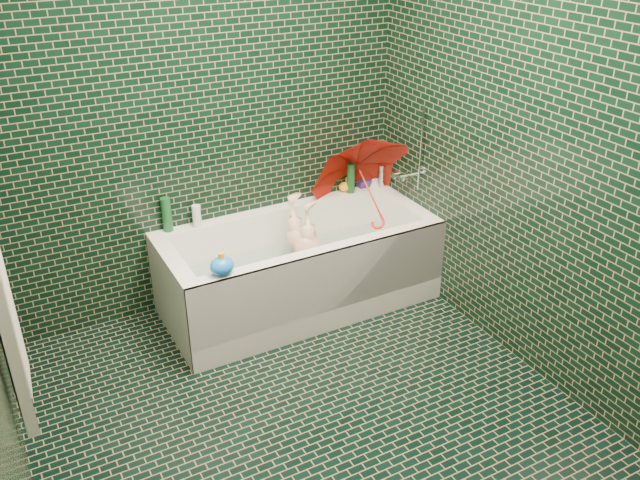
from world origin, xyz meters
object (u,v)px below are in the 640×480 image
bathtub (300,276)px  bath_toy (222,266)px  child (307,258)px  umbrella (370,193)px  rubber_duck (346,185)px

bathtub → bath_toy: size_ratio=10.23×
child → umbrella: (0.52, 0.09, 0.32)m
rubber_duck → umbrella: bearing=-101.2°
umbrella → rubber_duck: size_ratio=5.57×
child → bath_toy: 0.81m
child → bath_toy: (-0.68, -0.33, 0.30)m
child → bathtub: bearing=-73.8°
bath_toy → rubber_duck: bearing=7.8°
bathtub → rubber_duck: (0.54, 0.36, 0.38)m
child → umbrella: size_ratio=1.21×
umbrella → rubber_duck: bearing=121.4°
bathtub → bath_toy: bath_toy is taller
rubber_duck → bath_toy: size_ratio=0.75×
child → umbrella: umbrella is taller
rubber_duck → bath_toy: 1.33m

